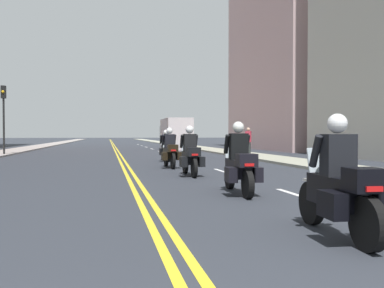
% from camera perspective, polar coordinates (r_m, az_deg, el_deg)
% --- Properties ---
extents(ground_plane, '(264.00, 264.00, 0.00)m').
position_cam_1_polar(ground_plane, '(48.14, -10.96, -0.30)').
color(ground_plane, '#2B2E36').
extents(sidewalk_left, '(2.45, 144.00, 0.12)m').
position_cam_1_polar(sidewalk_left, '(48.68, -20.42, -0.27)').
color(sidewalk_left, gray).
rests_on(sidewalk_left, ground).
extents(sidewalk_right, '(2.45, 144.00, 0.12)m').
position_cam_1_polar(sidewalk_right, '(48.92, -1.55, -0.18)').
color(sidewalk_right, '#999A87').
rests_on(sidewalk_right, ground).
extents(centreline_yellow_inner, '(0.12, 132.00, 0.01)m').
position_cam_1_polar(centreline_yellow_inner, '(48.14, -11.10, -0.30)').
color(centreline_yellow_inner, yellow).
rests_on(centreline_yellow_inner, ground).
extents(centreline_yellow_outer, '(0.12, 132.00, 0.01)m').
position_cam_1_polar(centreline_yellow_outer, '(48.14, -10.82, -0.30)').
color(centreline_yellow_outer, yellow).
rests_on(centreline_yellow_outer, ground).
extents(lane_dashes_white, '(0.14, 56.40, 0.01)m').
position_cam_1_polar(lane_dashes_white, '(29.44, -3.77, -1.29)').
color(lane_dashes_white, silver).
rests_on(lane_dashes_white, ground).
extents(building_right_1, '(7.44, 16.03, 19.08)m').
position_cam_1_polar(building_right_1, '(40.16, 13.82, 13.06)').
color(building_right_1, '#C8A5A5').
rests_on(building_right_1, ground).
extents(motorcycle_0, '(0.78, 2.10, 1.62)m').
position_cam_1_polar(motorcycle_0, '(5.60, 20.22, -5.86)').
color(motorcycle_0, black).
rests_on(motorcycle_0, ground).
extents(motorcycle_1, '(0.78, 2.19, 1.65)m').
position_cam_1_polar(motorcycle_1, '(9.18, 6.70, -3.01)').
color(motorcycle_1, black).
rests_on(motorcycle_1, ground).
extents(motorcycle_2, '(0.76, 2.10, 1.64)m').
position_cam_1_polar(motorcycle_2, '(13.15, -0.25, -1.62)').
color(motorcycle_2, black).
rests_on(motorcycle_2, ground).
extents(motorcycle_3, '(0.77, 2.21, 1.64)m').
position_cam_1_polar(motorcycle_3, '(16.43, -3.14, -1.03)').
color(motorcycle_3, black).
rests_on(motorcycle_3, ground).
extents(motorcycle_4, '(0.77, 2.13, 1.60)m').
position_cam_1_polar(motorcycle_4, '(20.60, -3.65, -0.60)').
color(motorcycle_4, black).
rests_on(motorcycle_4, ground).
extents(traffic_light_near, '(0.28, 0.38, 4.45)m').
position_cam_1_polar(traffic_light_near, '(28.33, -25.04, 4.72)').
color(traffic_light_near, black).
rests_on(traffic_light_near, ground).
extents(pedestrian_0, '(0.42, 0.37, 1.80)m').
position_cam_1_polar(pedestrian_0, '(25.92, 7.94, 0.39)').
color(pedestrian_0, '#272B2B').
rests_on(pedestrian_0, ground).
extents(parked_truck, '(2.20, 6.50, 2.80)m').
position_cam_1_polar(parked_truck, '(37.33, -2.41, 1.21)').
color(parked_truck, silver).
rests_on(parked_truck, ground).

